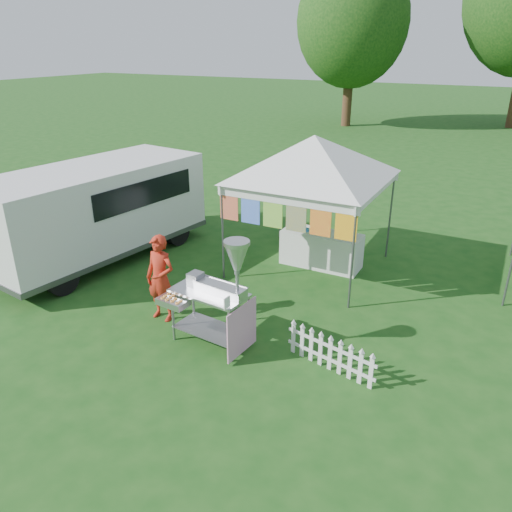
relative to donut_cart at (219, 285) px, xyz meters
The scene contains 8 objects.
ground 1.20m from the donut_cart, 73.98° to the left, with size 120.00×120.00×0.00m, color #174915.
canopy_main 4.16m from the donut_cart, 88.90° to the left, with size 4.24×4.24×3.45m.
tree_left 25.40m from the donut_cart, 103.74° to the left, with size 6.40×6.40×9.53m.
donut_cart is the anchor object (origin of this frame).
vendor 1.53m from the donut_cart, 167.32° to the left, with size 0.60×0.39×1.64m, color red.
cargo_van 4.98m from the donut_cart, 155.59° to the left, with size 2.80×5.52×2.20m.
picket_fence 2.07m from the donut_cart, ahead, with size 1.58×0.40×0.56m.
display_table 4.04m from the donut_cart, 85.90° to the left, with size 1.80×0.70×0.80m, color white.
Camera 1 is at (3.83, -6.32, 4.78)m, focal length 35.00 mm.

